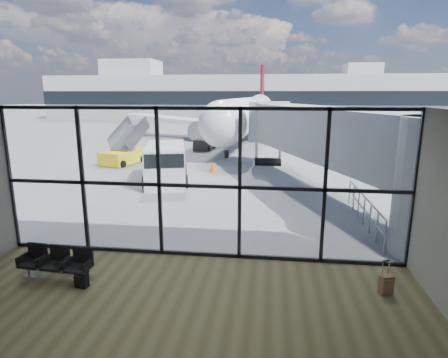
% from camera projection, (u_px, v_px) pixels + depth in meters
% --- Properties ---
extents(ground, '(220.00, 220.00, 0.00)m').
position_uv_depth(ground, '(256.00, 130.00, 50.13)').
color(ground, slate).
rests_on(ground, ground).
extents(lounge_shell, '(12.02, 8.01, 4.51)m').
position_uv_depth(lounge_shell, '(144.00, 229.00, 6.21)').
color(lounge_shell, brown).
rests_on(lounge_shell, ground).
extents(glass_curtain_wall, '(12.10, 0.12, 4.50)m').
position_uv_depth(glass_curtain_wall, '(199.00, 184.00, 10.94)').
color(glass_curtain_wall, white).
rests_on(glass_curtain_wall, ground).
extents(jet_bridge, '(8.00, 16.50, 4.33)m').
position_uv_depth(jet_bridge, '(334.00, 140.00, 17.07)').
color(jet_bridge, '#9A9D9F').
rests_on(jet_bridge, ground).
extents(apron_railing, '(0.06, 5.46, 1.11)m').
position_uv_depth(apron_railing, '(364.00, 206.00, 13.99)').
color(apron_railing, gray).
rests_on(apron_railing, ground).
extents(far_terminal, '(80.00, 12.20, 11.00)m').
position_uv_depth(far_terminal, '(258.00, 97.00, 70.50)').
color(far_terminal, '#A7A6A2').
rests_on(far_terminal, ground).
extents(tree_0, '(4.95, 4.95, 7.12)m').
position_uv_depth(tree_0, '(65.00, 94.00, 85.49)').
color(tree_0, '#382619').
rests_on(tree_0, ground).
extents(tree_1, '(5.61, 5.61, 8.07)m').
position_uv_depth(tree_1, '(90.00, 91.00, 84.62)').
color(tree_1, '#382619').
rests_on(tree_1, ground).
extents(tree_2, '(6.27, 6.27, 9.03)m').
position_uv_depth(tree_2, '(115.00, 88.00, 83.75)').
color(tree_2, '#382619').
rests_on(tree_2, ground).
extents(tree_3, '(4.95, 4.95, 7.12)m').
position_uv_depth(tree_3, '(141.00, 94.00, 83.30)').
color(tree_3, '#382619').
rests_on(tree_3, ground).
extents(tree_4, '(5.61, 5.61, 8.07)m').
position_uv_depth(tree_4, '(167.00, 91.00, 82.44)').
color(tree_4, '#382619').
rests_on(tree_4, ground).
extents(tree_5, '(6.27, 6.27, 9.03)m').
position_uv_depth(tree_5, '(194.00, 88.00, 81.57)').
color(tree_5, '#382619').
rests_on(tree_5, ground).
extents(seating_row, '(2.00, 0.69, 0.89)m').
position_uv_depth(seating_row, '(57.00, 261.00, 9.96)').
color(seating_row, gray).
rests_on(seating_row, ground).
extents(backpack, '(0.34, 0.33, 0.46)m').
position_uv_depth(backpack, '(82.00, 279.00, 9.52)').
color(backpack, black).
rests_on(backpack, ground).
extents(suitcase, '(0.36, 0.31, 0.86)m').
position_uv_depth(suitcase, '(386.00, 285.00, 9.19)').
color(suitcase, '#7F5E47').
rests_on(suitcase, ground).
extents(airliner, '(29.28, 33.95, 8.74)m').
position_uv_depth(airliner, '(249.00, 114.00, 40.47)').
color(airliner, white).
rests_on(airliner, ground).
extents(service_van, '(3.19, 5.11, 2.07)m').
position_uv_depth(service_van, '(166.00, 164.00, 20.56)').
color(service_van, silver).
rests_on(service_van, ground).
extents(belt_loader, '(1.72, 3.73, 1.67)m').
position_uv_depth(belt_loader, '(205.00, 143.00, 32.96)').
color(belt_loader, black).
rests_on(belt_loader, ground).
extents(mobile_stairs, '(2.67, 3.98, 2.57)m').
position_uv_depth(mobile_stairs, '(123.00, 155.00, 26.24)').
color(mobile_stairs, yellow).
rests_on(mobile_stairs, ground).
extents(traffic_cone_a, '(0.44, 0.44, 0.63)m').
position_uv_depth(traffic_cone_a, '(213.00, 167.00, 23.54)').
color(traffic_cone_a, '#FC5C0D').
rests_on(traffic_cone_a, ground).
extents(traffic_cone_c, '(0.40, 0.40, 0.58)m').
position_uv_depth(traffic_cone_c, '(311.00, 158.00, 26.93)').
color(traffic_cone_c, orange).
rests_on(traffic_cone_c, ground).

